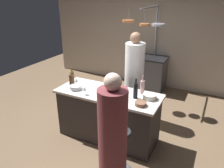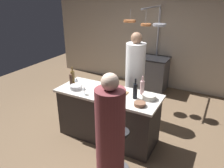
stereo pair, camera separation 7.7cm
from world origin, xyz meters
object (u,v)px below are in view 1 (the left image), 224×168
stove_range (150,73)px  wine_bottle_rose (142,87)px  guest_right (113,142)px  mixing_bowl_wooden (141,104)px  wine_glass_near_left_guest (84,89)px  mixing_bowl_ceramic (150,96)px  wine_glass_near_right_guest (76,80)px  pepper_mill (71,80)px  wine_bottle_amber (72,77)px  wine_bottle_dark (136,91)px  mixing_bowl_steel (76,87)px  bar_stool_right (121,149)px  cutting_board (118,93)px  chef (134,81)px

stove_range → wine_bottle_rose: 2.36m
guest_right → mixing_bowl_wooden: 0.85m
wine_glass_near_left_guest → mixing_bowl_ceramic: bearing=18.8°
stove_range → mixing_bowl_wooden: 2.75m
wine_glass_near_right_guest → pepper_mill: bearing=-153.0°
wine_bottle_amber → pepper_mill: bearing=-74.4°
wine_glass_near_left_guest → wine_bottle_amber: bearing=147.7°
stove_range → wine_bottle_dark: wine_bottle_dark is taller
pepper_mill → wine_bottle_dark: (1.22, 0.06, 0.03)m
mixing_bowl_steel → wine_glass_near_left_guest: bearing=-22.6°
guest_right → mixing_bowl_wooden: guest_right is taller
stove_range → wine_glass_near_right_guest: size_ratio=6.10×
pepper_mill → mixing_bowl_ceramic: (1.43, 0.14, -0.07)m
mixing_bowl_wooden → mixing_bowl_steel: 1.22m
wine_glass_near_left_guest → wine_bottle_rose: bearing=29.2°
mixing_bowl_wooden → stove_range: bearing=103.9°
wine_glass_near_right_guest → mixing_bowl_steel: bearing=-58.7°
stove_range → wine_glass_near_left_guest: 2.77m
bar_stool_right → mixing_bowl_ceramic: size_ratio=3.13×
guest_right → wine_bottle_amber: (-1.36, 1.05, 0.25)m
wine_bottle_rose → wine_bottle_dark: wine_bottle_dark is taller
wine_glass_near_left_guest → cutting_board: bearing=32.4°
wine_bottle_rose → wine_glass_near_left_guest: size_ratio=2.15×
mixing_bowl_steel → bar_stool_right: bearing=-23.5°
chef → mixing_bowl_ceramic: chef is taller
stove_range → wine_bottle_amber: wine_bottle_amber is taller
wine_bottle_amber → wine_glass_near_left_guest: size_ratio=2.22×
wine_glass_near_right_guest → wine_bottle_amber: bearing=159.0°
stove_range → mixing_bowl_ceramic: size_ratio=4.10×
cutting_board → wine_bottle_dark: bearing=-6.2°
pepper_mill → mixing_bowl_ceramic: pepper_mill is taller
bar_stool_right → wine_glass_near_left_guest: (-0.85, 0.37, 0.63)m
guest_right → wine_glass_near_right_guest: (-1.25, 1.01, 0.23)m
pepper_mill → wine_bottle_dark: size_ratio=0.63×
cutting_board → wine_glass_near_right_guest: bearing=-176.2°
stove_range → wine_glass_near_right_guest: (-0.65, -2.45, 0.56)m
stove_range → bar_stool_right: (0.54, -3.07, -0.07)m
wine_glass_near_right_guest → mixing_bowl_ceramic: (1.35, 0.10, -0.07)m
stove_range → mixing_bowl_steel: 2.69m
bar_stool_right → wine_glass_near_right_guest: size_ratio=4.66×
wine_bottle_amber → mixing_bowl_wooden: wine_bottle_amber is taller
guest_right → pepper_mill: guest_right is taller
wine_bottle_dark → wine_bottle_amber: bearing=178.9°
guest_right → mixing_bowl_ceramic: guest_right is taller
wine_bottle_rose → mixing_bowl_ceramic: size_ratio=1.45×
wine_glass_near_left_guest → wine_glass_near_right_guest: bearing=144.4°
wine_bottle_rose → wine_glass_near_right_guest: wine_bottle_rose is taller
wine_bottle_rose → pepper_mill: bearing=-167.9°
stove_range → guest_right: guest_right is taller
wine_bottle_amber → mixing_bowl_wooden: size_ratio=1.85×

